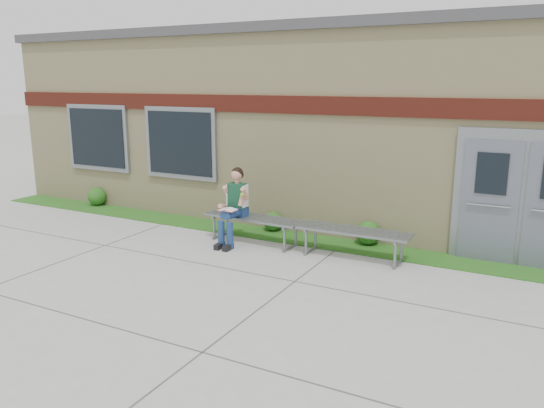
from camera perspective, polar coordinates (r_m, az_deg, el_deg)
The scene contains 9 objects.
ground at distance 8.42m, azimuth -5.24°, elevation -8.26°, with size 80.00×80.00×0.00m, color #9E9E99.
grass_strip at distance 10.56m, azimuth 2.43°, elevation -3.67°, with size 16.00×0.80×0.02m, color #2A4B14.
school_building at distance 13.29m, azimuth 8.85°, elevation 8.84°, with size 16.20×6.22×4.20m.
bench_left at distance 10.20m, azimuth -1.94°, elevation -2.01°, with size 2.01×0.65×0.52m.
bench_right at distance 9.41m, azimuth 8.73°, elevation -3.44°, with size 2.01×0.58×0.52m.
girl at distance 10.08m, azimuth -4.12°, elevation -0.02°, with size 0.52×0.85×1.46m.
shrub_west at distance 13.93m, azimuth -18.31°, elevation 0.78°, with size 0.44×0.44×0.44m, color #2A4B14.
shrub_mid at distance 10.99m, azimuth 0.10°, elevation -1.87°, with size 0.40×0.40×0.40m, color #2A4B14.
shrub_east at distance 10.23m, azimuth 10.30°, elevation -3.06°, with size 0.45×0.45×0.45m, color #2A4B14.
Camera 1 is at (4.30, -6.55, 3.06)m, focal length 35.00 mm.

